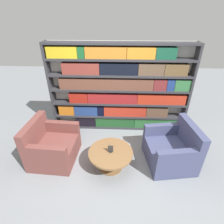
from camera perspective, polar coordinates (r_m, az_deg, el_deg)
ground_plane at (r=3.54m, az=1.91°, el=-18.62°), size 14.00×14.00×0.00m
bookshelf at (r=4.16m, az=2.76°, el=7.34°), size 3.28×0.30×2.11m
armchair_left at (r=3.78m, az=-18.99°, el=-10.63°), size 0.90×0.95×0.86m
armchair_right at (r=3.70m, az=18.89°, el=-11.63°), size 0.97×1.02×0.86m
coffee_table at (r=3.40m, az=-0.46°, el=-14.22°), size 0.83×0.83×0.39m
table_sign at (r=3.28m, az=-0.47°, el=-12.06°), size 0.10×0.06×0.15m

